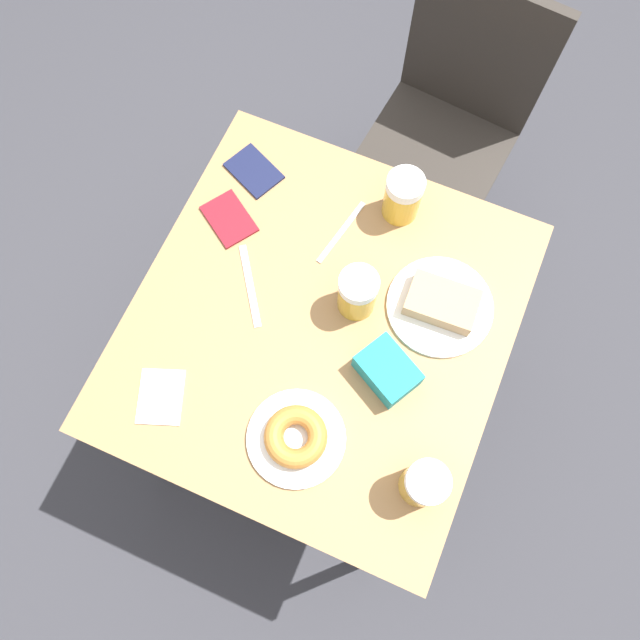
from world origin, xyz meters
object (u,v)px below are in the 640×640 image
(beer_mug_right, at_px, (403,196))
(knife, at_px, (250,286))
(passport_near_edge, at_px, (229,219))
(chair, at_px, (455,107))
(fork, at_px, (341,232))
(plate_with_donut, at_px, (296,437))
(beer_mug_left, at_px, (424,484))
(plate_with_cake, at_px, (441,304))
(napkin_folded, at_px, (161,397))
(blue_pouch, at_px, (387,371))
(passport_far_edge, at_px, (254,171))
(beer_mug_center, at_px, (357,293))

(beer_mug_right, bearing_deg, knife, -127.78)
(beer_mug_right, bearing_deg, passport_near_edge, -153.35)
(chair, bearing_deg, fork, -94.48)
(plate_with_donut, xyz_separation_m, beer_mug_left, (0.27, 0.01, 0.04))
(plate_with_donut, bearing_deg, plate_with_cake, 65.92)
(knife, relative_size, passport_near_edge, 1.12)
(chair, xyz_separation_m, napkin_folded, (-0.31, -1.10, 0.22))
(passport_near_edge, xyz_separation_m, blue_pouch, (0.47, -0.20, 0.03))
(chair, distance_m, passport_far_edge, 0.68)
(beer_mug_right, height_order, passport_near_edge, beer_mug_right)
(knife, bearing_deg, plate_with_donut, -49.14)
(beer_mug_left, height_order, napkin_folded, beer_mug_left)
(plate_with_donut, bearing_deg, beer_mug_right, 89.37)
(plate_with_donut, xyz_separation_m, napkin_folded, (-0.30, -0.03, -0.02))
(plate_with_cake, xyz_separation_m, plate_with_donut, (-0.17, -0.39, 0.00))
(beer_mug_center, relative_size, passport_near_edge, 0.84)
(plate_with_cake, relative_size, plate_with_donut, 1.15)
(knife, bearing_deg, fork, 56.08)
(knife, distance_m, passport_far_edge, 0.29)
(beer_mug_right, relative_size, fork, 0.71)
(chair, relative_size, beer_mug_right, 7.00)
(plate_with_donut, height_order, beer_mug_center, beer_mug_center)
(plate_with_cake, xyz_separation_m, knife, (-0.41, -0.12, -0.02))
(plate_with_donut, relative_size, blue_pouch, 1.35)
(plate_with_cake, distance_m, plate_with_donut, 0.43)
(blue_pouch, bearing_deg, beer_mug_left, -52.51)
(beer_mug_center, distance_m, beer_mug_right, 0.25)
(plate_with_cake, height_order, beer_mug_right, beer_mug_right)
(napkin_folded, relative_size, fork, 0.79)
(fork, bearing_deg, napkin_folded, -111.73)
(chair, xyz_separation_m, plate_with_cake, (0.16, -0.68, 0.23))
(passport_far_edge, xyz_separation_m, blue_pouch, (0.47, -0.34, 0.03))
(beer_mug_left, xyz_separation_m, passport_far_edge, (-0.61, 0.53, -0.06))
(beer_mug_right, bearing_deg, blue_pouch, -73.19)
(blue_pouch, bearing_deg, passport_near_edge, 156.92)
(beer_mug_center, bearing_deg, napkin_folded, -129.86)
(beer_mug_right, height_order, fork, beer_mug_right)
(beer_mug_center, bearing_deg, plate_with_donut, -90.08)
(plate_with_donut, bearing_deg, fork, 101.55)
(napkin_folded, distance_m, fork, 0.54)
(chair, distance_m, plate_with_cake, 0.74)
(chair, height_order, plate_with_donut, chair)
(beer_mug_left, distance_m, passport_far_edge, 0.81)
(plate_with_cake, height_order, knife, plate_with_cake)
(beer_mug_right, relative_size, passport_near_edge, 0.84)
(beer_mug_left, relative_size, beer_mug_right, 1.00)
(beer_mug_center, height_order, passport_far_edge, beer_mug_center)
(chair, relative_size, passport_near_edge, 5.87)
(plate_with_cake, bearing_deg, fork, 162.90)
(chair, bearing_deg, blue_pouch, -77.05)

